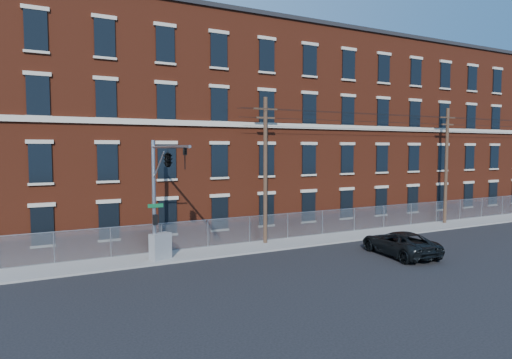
{
  "coord_description": "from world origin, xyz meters",
  "views": [
    {
      "loc": [
        -12.49,
        -20.93,
        6.63
      ],
      "look_at": [
        0.45,
        4.0,
        4.66
      ],
      "focal_mm": 31.0,
      "sensor_mm": 36.0,
      "label": 1
    }
  ],
  "objects_px": {
    "utility_pole_near": "(265,167)",
    "traffic_signal_mast": "(165,172)",
    "pickup_truck": "(399,243)",
    "utility_cabinet": "(160,246)"
  },
  "relations": [
    {
      "from": "utility_pole_near",
      "to": "utility_cabinet",
      "type": "relative_size",
      "value": 6.52
    },
    {
      "from": "utility_cabinet",
      "to": "pickup_truck",
      "type": "bearing_deg",
      "value": -43.67
    },
    {
      "from": "utility_pole_near",
      "to": "traffic_signal_mast",
      "type": "bearing_deg",
      "value": -156.86
    },
    {
      "from": "traffic_signal_mast",
      "to": "utility_pole_near",
      "type": "xyz_separation_m",
      "value": [
        8.0,
        3.42,
        -0.05
      ]
    },
    {
      "from": "utility_pole_near",
      "to": "utility_cabinet",
      "type": "height_order",
      "value": "utility_pole_near"
    },
    {
      "from": "traffic_signal_mast",
      "to": "pickup_truck",
      "type": "bearing_deg",
      "value": -12.85
    },
    {
      "from": "pickup_truck",
      "to": "utility_cabinet",
      "type": "bearing_deg",
      "value": -14.98
    },
    {
      "from": "traffic_signal_mast",
      "to": "pickup_truck",
      "type": "xyz_separation_m",
      "value": [
        13.9,
        -3.17,
        -4.63
      ]
    },
    {
      "from": "utility_pole_near",
      "to": "pickup_truck",
      "type": "xyz_separation_m",
      "value": [
        5.9,
        -6.59,
        -4.58
      ]
    },
    {
      "from": "pickup_truck",
      "to": "utility_cabinet",
      "type": "height_order",
      "value": "utility_cabinet"
    }
  ]
}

